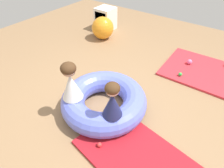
{
  "coord_description": "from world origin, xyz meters",
  "views": [
    {
      "loc": [
        1.39,
        -1.66,
        2.15
      ],
      "look_at": [
        0.1,
        0.09,
        0.36
      ],
      "focal_mm": 30.7,
      "sensor_mm": 36.0,
      "label": 1
    }
  ],
  "objects": [
    {
      "name": "child_in_white",
      "position": [
        -0.18,
        -0.43,
        0.61
      ],
      "size": [
        0.39,
        0.39,
        0.55
      ],
      "rotation": [
        0.0,
        0.0,
        3.74
      ],
      "color": "white",
      "rests_on": "inflatable_cushion"
    },
    {
      "name": "storage_cube",
      "position": [
        -1.69,
        2.21,
        0.28
      ],
      "size": [
        0.44,
        0.44,
        0.56
      ],
      "color": "white",
      "rests_on": "ground"
    },
    {
      "name": "child_in_navy",
      "position": [
        0.44,
        -0.36,
        0.58
      ],
      "size": [
        0.26,
        0.26,
        0.49
      ],
      "rotation": [
        0.0,
        0.0,
        0.04
      ],
      "color": "navy",
      "rests_on": "inflatable_cushion"
    },
    {
      "name": "gym_mat_far_right",
      "position": [
        0.94,
        1.75,
        0.02
      ],
      "size": [
        1.26,
        1.2,
        0.04
      ],
      "primitive_type": "cube",
      "rotation": [
        0.0,
        0.0,
        0.03
      ],
      "color": "red",
      "rests_on": "ground"
    },
    {
      "name": "exercise_ball_large",
      "position": [
        -1.4,
        1.75,
        0.26
      ],
      "size": [
        0.53,
        0.53,
        0.53
      ],
      "primitive_type": "sphere",
      "color": "orange",
      "rests_on": "ground"
    },
    {
      "name": "ground_plane",
      "position": [
        0.0,
        0.0,
        0.0
      ],
      "size": [
        8.0,
        8.0,
        0.0
      ],
      "primitive_type": "plane",
      "color": "#93704C"
    },
    {
      "name": "play_ball_red",
      "position": [
        0.47,
        -0.67,
        0.07
      ],
      "size": [
        0.06,
        0.06,
        0.06
      ],
      "primitive_type": "sphere",
      "color": "red",
      "rests_on": "gym_mat_front"
    },
    {
      "name": "play_ball_pink",
      "position": [
        0.73,
        1.81,
        0.09
      ],
      "size": [
        0.1,
        0.1,
        0.1
      ],
      "primitive_type": "sphere",
      "color": "pink",
      "rests_on": "gym_mat_far_right"
    },
    {
      "name": "gym_mat_front",
      "position": [
        0.99,
        -0.52,
        0.02
      ],
      "size": [
        1.7,
        1.1,
        0.04
      ],
      "primitive_type": "cube",
      "rotation": [
        0.0,
        0.0,
        -0.16
      ],
      "color": "#B21923",
      "rests_on": "ground"
    },
    {
      "name": "play_ball_green",
      "position": [
        0.73,
        1.33,
        0.07
      ],
      "size": [
        0.07,
        0.07,
        0.07
      ],
      "primitive_type": "sphere",
      "color": "green",
      "rests_on": "gym_mat_far_right"
    },
    {
      "name": "inflatable_cushion",
      "position": [
        0.1,
        -0.11,
        0.17
      ],
      "size": [
        1.25,
        1.25,
        0.34
      ],
      "primitive_type": "torus",
      "color": "#6070E5",
      "rests_on": "ground"
    }
  ]
}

